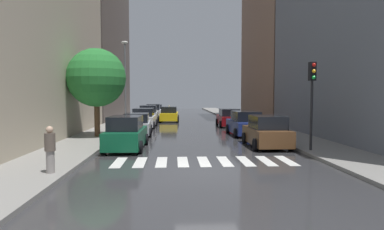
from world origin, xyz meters
TOP-DOWN VIEW (x-y plane):
  - ground_plane at (0.00, 24.00)m, footprint 28.00×72.00m
  - sidewalk_left at (-6.50, 24.00)m, footprint 3.00×72.00m
  - sidewalk_right at (6.50, 24.00)m, footprint 3.00×72.00m
  - crosswalk_stripes at (-0.00, 1.89)m, footprint 7.65×2.20m
  - building_left_near at (-11.00, 9.24)m, footprint 6.00×20.19m
  - building_left_mid at (-11.00, 29.74)m, footprint 6.00×19.33m
  - building_right_near at (11.00, 8.15)m, footprint 6.00×19.30m
  - building_right_mid at (11.00, 25.40)m, footprint 6.00×14.54m
  - parked_car_left_nearest at (-3.77, 5.38)m, footprint 2.06×4.35m
  - parked_car_left_second at (-3.89, 11.51)m, footprint 2.21×4.07m
  - parked_car_left_third at (-3.89, 17.17)m, footprint 2.18×4.29m
  - parked_car_left_fourth at (-3.91, 22.87)m, footprint 2.13×4.19m
  - parked_car_left_fifth at (-3.73, 28.73)m, footprint 2.01×4.66m
  - parked_car_left_sixth at (-3.75, 34.47)m, footprint 2.13×4.02m
  - parked_car_right_nearest at (3.84, 5.77)m, footprint 2.08×4.06m
  - parked_car_right_second at (3.82, 11.14)m, footprint 2.19×4.44m
  - parked_car_right_third at (3.78, 17.74)m, footprint 2.07×4.07m
  - taxi_midroad at (-1.73, 23.98)m, footprint 2.19×4.50m
  - pedestrian_foreground at (-5.54, -0.48)m, footprint 0.36×0.36m
  - street_tree_left at (-6.29, 9.83)m, footprint 3.81×3.81m
  - traffic_light_right_corner at (5.45, 3.68)m, footprint 0.30×0.42m
  - lamp_post_left at (-5.55, 17.53)m, footprint 0.60×0.28m

SIDE VIEW (x-z plane):
  - ground_plane at x=0.00m, z-range -0.04..0.00m
  - crosswalk_stripes at x=0.00m, z-range 0.00..0.01m
  - sidewalk_left at x=-6.50m, z-range 0.00..0.15m
  - sidewalk_right at x=6.50m, z-range 0.00..0.15m
  - parked_car_left_second at x=-3.89m, z-range -0.05..1.53m
  - parked_car_left_sixth at x=-3.75m, z-range -0.05..1.55m
  - parked_car_right_third at x=3.78m, z-range -0.05..1.58m
  - taxi_midroad at x=-1.73m, z-range -0.14..1.67m
  - parked_car_left_third at x=-3.89m, z-range -0.06..1.66m
  - parked_car_right_second at x=3.82m, z-range -0.06..1.67m
  - parked_car_right_nearest at x=3.84m, z-range -0.06..1.67m
  - parked_car_left_nearest at x=-3.77m, z-range -0.06..1.70m
  - parked_car_left_fifth at x=-3.73m, z-range -0.06..1.72m
  - parked_car_left_fourth at x=-3.91m, z-range -0.07..1.75m
  - pedestrian_foreground at x=-5.54m, z-range 0.18..1.81m
  - traffic_light_right_corner at x=5.45m, z-range 1.14..5.44m
  - street_tree_left at x=-6.29m, z-range 1.10..6.85m
  - lamp_post_left at x=-5.55m, z-range 0.69..8.17m
  - building_right_near at x=11.00m, z-range 0.00..15.20m
  - building_left_near at x=-11.00m, z-range 0.00..15.54m
  - building_left_mid at x=-11.00m, z-range 0.00..22.35m
  - building_right_mid at x=11.00m, z-range 0.00..25.05m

